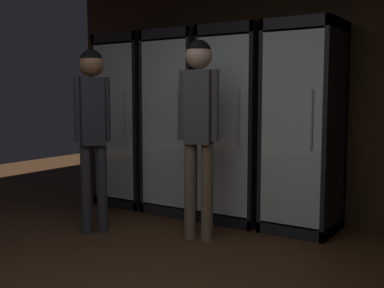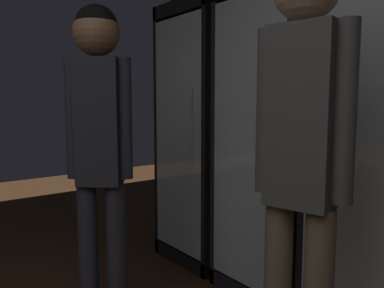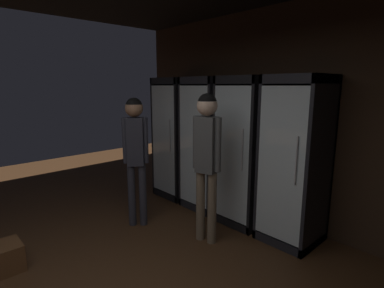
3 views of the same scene
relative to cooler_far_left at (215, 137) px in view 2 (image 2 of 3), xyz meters
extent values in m
cube|color=black|center=(0.00, 0.25, 0.02)|extent=(0.63, 0.04, 1.93)
cube|color=black|center=(-0.29, -0.04, 0.02)|extent=(0.04, 0.63, 1.93)
cube|color=black|center=(0.29, -0.04, 0.02)|extent=(0.04, 0.63, 1.93)
cube|color=black|center=(0.00, -0.04, 0.94)|extent=(0.63, 0.63, 0.10)
cube|color=black|center=(0.00, -0.04, -0.89)|extent=(0.63, 0.63, 0.10)
cube|color=white|center=(0.00, 0.22, 0.02)|extent=(0.55, 0.02, 1.69)
cube|color=silver|center=(0.00, -0.35, 0.02)|extent=(0.55, 0.02, 1.69)
cylinder|color=#B2B2B7|center=(0.19, -0.37, 0.12)|extent=(0.02, 0.02, 0.50)
cube|color=silver|center=(0.00, -0.04, -0.82)|extent=(0.53, 0.55, 0.02)
cylinder|color=#9EAD99|center=(-0.18, -0.06, -0.72)|extent=(0.08, 0.08, 0.18)
cylinder|color=#9EAD99|center=(-0.18, -0.06, -0.59)|extent=(0.02, 0.02, 0.08)
cylinder|color=tan|center=(-0.18, -0.06, -0.74)|extent=(0.08, 0.08, 0.07)
cylinder|color=#9EAD99|center=(-0.01, -0.09, -0.72)|extent=(0.07, 0.07, 0.20)
cylinder|color=#9EAD99|center=(-0.01, -0.09, -0.58)|extent=(0.03, 0.03, 0.07)
cylinder|color=tan|center=(-0.01, -0.09, -0.74)|extent=(0.07, 0.07, 0.06)
cylinder|color=#194723|center=(0.17, 0.00, -0.70)|extent=(0.07, 0.07, 0.23)
cylinder|color=#194723|center=(0.17, 0.00, -0.54)|extent=(0.02, 0.02, 0.08)
cylinder|color=#2D2D33|center=(0.17, 0.00, -0.70)|extent=(0.07, 0.07, 0.07)
cube|color=silver|center=(0.00, -0.04, -0.26)|extent=(0.53, 0.55, 0.02)
cylinder|color=black|center=(-0.17, -0.07, -0.15)|extent=(0.08, 0.08, 0.20)
cylinder|color=black|center=(-0.17, -0.07, -0.01)|extent=(0.03, 0.03, 0.10)
cylinder|color=#2D2D33|center=(-0.17, -0.07, -0.16)|extent=(0.08, 0.08, 0.06)
cylinder|color=#336B38|center=(0.01, -0.02, -0.15)|extent=(0.07, 0.07, 0.22)
cylinder|color=#336B38|center=(0.01, -0.02, 0.00)|extent=(0.03, 0.03, 0.07)
cylinder|color=#B2332D|center=(0.01, -0.02, -0.15)|extent=(0.08, 0.08, 0.08)
cylinder|color=#336B38|center=(0.17, -0.03, -0.16)|extent=(0.07, 0.07, 0.18)
cylinder|color=#336B38|center=(0.17, -0.03, -0.03)|extent=(0.03, 0.03, 0.08)
cylinder|color=tan|center=(0.17, -0.03, -0.16)|extent=(0.07, 0.07, 0.07)
cube|color=silver|center=(0.00, -0.04, 0.30)|extent=(0.53, 0.55, 0.02)
cylinder|color=brown|center=(-0.18, -0.06, 0.42)|extent=(0.06, 0.06, 0.22)
cylinder|color=brown|center=(-0.18, -0.06, 0.58)|extent=(0.02, 0.02, 0.09)
cylinder|color=white|center=(-0.18, -0.06, 0.40)|extent=(0.07, 0.07, 0.07)
cylinder|color=#194723|center=(0.00, -0.03, 0.41)|extent=(0.06, 0.06, 0.21)
cylinder|color=#194723|center=(0.00, -0.03, 0.55)|extent=(0.02, 0.02, 0.07)
cylinder|color=beige|center=(0.00, -0.03, 0.39)|extent=(0.06, 0.06, 0.06)
cylinder|color=#9EAD99|center=(0.17, -0.08, 0.40)|extent=(0.07, 0.07, 0.20)
cylinder|color=#9EAD99|center=(0.17, -0.08, 0.55)|extent=(0.03, 0.03, 0.09)
cylinder|color=#2D2D33|center=(0.17, -0.08, 0.41)|extent=(0.08, 0.08, 0.08)
cube|color=black|center=(0.69, 0.25, 0.02)|extent=(0.63, 0.04, 1.93)
cube|color=black|center=(0.39, -0.04, 0.02)|extent=(0.04, 0.63, 1.93)
cube|color=black|center=(0.98, -0.04, 0.02)|extent=(0.04, 0.63, 1.93)
cube|color=black|center=(0.69, -0.04, -0.89)|extent=(0.63, 0.63, 0.10)
cube|color=white|center=(0.69, 0.22, 0.02)|extent=(0.55, 0.02, 1.69)
cube|color=silver|center=(0.69, -0.35, 0.02)|extent=(0.55, 0.02, 1.69)
cylinder|color=#B2B2B7|center=(0.87, -0.37, 0.12)|extent=(0.02, 0.02, 0.50)
cube|color=silver|center=(0.69, -0.04, -0.82)|extent=(0.53, 0.55, 0.02)
cylinder|color=#9EAD99|center=(0.48, -0.03, -0.70)|extent=(0.06, 0.06, 0.23)
cylinder|color=#9EAD99|center=(0.48, -0.03, -0.54)|extent=(0.02, 0.02, 0.10)
cylinder|color=#B2332D|center=(0.48, -0.03, -0.72)|extent=(0.07, 0.07, 0.08)
cylinder|color=#9EAD99|center=(0.63, -0.08, -0.70)|extent=(0.07, 0.07, 0.22)
cylinder|color=#9EAD99|center=(0.63, -0.08, -0.56)|extent=(0.02, 0.02, 0.07)
cylinder|color=white|center=(0.63, -0.08, -0.70)|extent=(0.07, 0.07, 0.08)
cylinder|color=#194723|center=(0.75, -0.02, -0.72)|extent=(0.06, 0.06, 0.18)
cylinder|color=#194723|center=(0.75, -0.02, -0.60)|extent=(0.02, 0.02, 0.06)
cylinder|color=beige|center=(0.75, -0.02, -0.75)|extent=(0.07, 0.07, 0.06)
cylinder|color=black|center=(0.88, -0.01, -0.71)|extent=(0.08, 0.08, 0.22)
cylinder|color=black|center=(0.88, -0.01, -0.55)|extent=(0.03, 0.03, 0.09)
cylinder|color=tan|center=(0.88, -0.01, -0.73)|extent=(0.08, 0.08, 0.07)
cube|color=silver|center=(0.69, -0.04, -0.26)|extent=(0.53, 0.55, 0.02)
cylinder|color=black|center=(0.48, 0.00, -0.15)|extent=(0.06, 0.06, 0.21)
cylinder|color=black|center=(0.48, 0.00, 0.00)|extent=(0.02, 0.02, 0.09)
cylinder|color=#B2332D|center=(0.48, 0.00, -0.17)|extent=(0.06, 0.06, 0.07)
cylinder|color=black|center=(0.61, 0.00, -0.16)|extent=(0.07, 0.07, 0.19)
cylinder|color=black|center=(0.61, 0.00, -0.03)|extent=(0.02, 0.02, 0.08)
cylinder|color=white|center=(0.61, 0.00, -0.15)|extent=(0.07, 0.07, 0.07)
cylinder|color=#336B38|center=(0.76, -0.05, -0.15)|extent=(0.07, 0.07, 0.21)
cylinder|color=#336B38|center=(0.76, -0.05, 0.00)|extent=(0.02, 0.02, 0.09)
cylinder|color=beige|center=(0.76, -0.05, -0.17)|extent=(0.07, 0.07, 0.06)
cylinder|color=#194723|center=(0.89, -0.06, -0.14)|extent=(0.07, 0.07, 0.23)
cylinder|color=#194723|center=(0.89, -0.06, 0.01)|extent=(0.02, 0.02, 0.06)
cylinder|color=tan|center=(0.89, -0.06, -0.17)|extent=(0.07, 0.07, 0.07)
cube|color=silver|center=(0.69, -0.04, 0.30)|extent=(0.53, 0.55, 0.02)
cylinder|color=#194723|center=(0.51, -0.09, 0.40)|extent=(0.07, 0.07, 0.19)
cylinder|color=#194723|center=(0.51, -0.09, 0.54)|extent=(0.02, 0.02, 0.08)
cylinder|color=tan|center=(0.51, -0.09, 0.40)|extent=(0.07, 0.07, 0.07)
cylinder|color=#336B38|center=(0.68, -0.02, 0.41)|extent=(0.07, 0.07, 0.20)
cylinder|color=#336B38|center=(0.68, -0.02, 0.56)|extent=(0.03, 0.03, 0.10)
cylinder|color=#2D2D33|center=(0.68, -0.02, 0.39)|extent=(0.08, 0.08, 0.06)
cylinder|color=gray|center=(0.86, -0.01, 0.41)|extent=(0.06, 0.06, 0.21)
cylinder|color=gray|center=(0.86, -0.01, 0.54)|extent=(0.02, 0.02, 0.06)
cylinder|color=#B2332D|center=(0.86, -0.01, 0.41)|extent=(0.07, 0.07, 0.07)
cube|color=black|center=(1.08, -0.04, 0.02)|extent=(0.04, 0.63, 1.93)
cube|color=silver|center=(1.37, -0.35, 0.02)|extent=(0.55, 0.02, 1.69)
cylinder|color=black|center=(1.23, -0.01, -0.70)|extent=(0.07, 0.07, 0.22)
cylinder|color=black|center=(1.23, -0.01, -0.56)|extent=(0.03, 0.03, 0.07)
cylinder|color=#B2332D|center=(1.23, -0.01, -0.72)|extent=(0.07, 0.07, 0.06)
cylinder|color=black|center=(1.20, 0.00, -0.30)|extent=(0.07, 0.07, 0.19)
cylinder|color=black|center=(1.20, 0.00, -0.17)|extent=(0.03, 0.03, 0.08)
cylinder|color=#B2332D|center=(1.20, 0.00, -0.29)|extent=(0.07, 0.07, 0.06)
cylinder|color=#9EAD99|center=(1.19, -0.04, 0.13)|extent=(0.08, 0.08, 0.21)
cylinder|color=#9EAD99|center=(1.19, -0.04, 0.28)|extent=(0.03, 0.03, 0.08)
cylinder|color=beige|center=(1.19, -0.04, 0.11)|extent=(0.08, 0.08, 0.06)
cylinder|color=gray|center=(1.20, -0.04, 0.55)|extent=(0.07, 0.07, 0.21)
cylinder|color=gray|center=(1.20, -0.04, 0.69)|extent=(0.02, 0.02, 0.07)
cylinder|color=tan|center=(1.20, -0.04, 0.53)|extent=(0.08, 0.08, 0.08)
cube|color=#4C4C4C|center=(1.40, -0.82, 0.22)|extent=(0.26, 0.20, 0.63)
cylinder|color=#4C4C4C|center=(1.27, -0.85, 0.23)|extent=(0.07, 0.07, 0.60)
cylinder|color=#4C4C4C|center=(1.54, -0.78, 0.23)|extent=(0.07, 0.07, 0.60)
cylinder|color=#2D2D38|center=(0.45, -1.23, -0.54)|extent=(0.10, 0.10, 0.81)
cylinder|color=#2D2D38|center=(0.55, -1.12, -0.54)|extent=(0.10, 0.10, 0.81)
cube|color=#2D2D38|center=(0.50, -1.18, 0.17)|extent=(0.24, 0.25, 0.61)
cylinder|color=#2D2D38|center=(0.42, -1.27, 0.19)|extent=(0.07, 0.07, 0.58)
cylinder|color=#2D2D38|center=(0.58, -1.08, 0.19)|extent=(0.07, 0.07, 0.58)
sphere|color=#9E7051|center=(0.50, -1.18, 0.59)|extent=(0.22, 0.22, 0.22)
sphere|color=black|center=(0.50, -1.18, 0.62)|extent=(0.20, 0.20, 0.20)
camera|label=1|loc=(3.60, -4.30, 0.33)|focal=44.90mm
camera|label=2|loc=(2.21, -1.92, 0.27)|focal=35.15mm
camera|label=3|loc=(3.67, -3.15, 0.87)|focal=27.81mm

